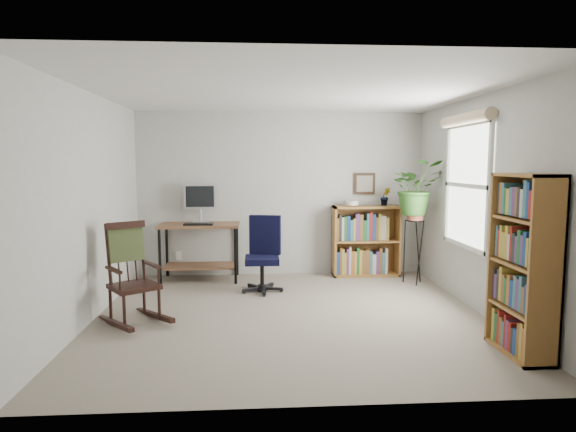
{
  "coord_description": "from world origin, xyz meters",
  "views": [
    {
      "loc": [
        -0.36,
        -5.1,
        1.65
      ],
      "look_at": [
        0.0,
        0.4,
        1.05
      ],
      "focal_mm": 30.0,
      "sensor_mm": 36.0,
      "label": 1
    }
  ],
  "objects": [
    {
      "name": "floor",
      "position": [
        0.0,
        0.0,
        0.0
      ],
      "size": [
        4.2,
        4.0,
        0.0
      ],
      "primitive_type": "cube",
      "color": "gray",
      "rests_on": "ground"
    },
    {
      "name": "ceiling",
      "position": [
        0.0,
        0.0,
        2.4
      ],
      "size": [
        4.2,
        4.0,
        0.0
      ],
      "primitive_type": "cube",
      "color": "silver",
      "rests_on": "ground"
    },
    {
      "name": "wall_back",
      "position": [
        0.0,
        2.0,
        1.2
      ],
      "size": [
        4.2,
        0.0,
        2.4
      ],
      "primitive_type": "cube",
      "color": "#B2B2AD",
      "rests_on": "ground"
    },
    {
      "name": "wall_front",
      "position": [
        0.0,
        -2.0,
        1.2
      ],
      "size": [
        4.2,
        0.0,
        2.4
      ],
      "primitive_type": "cube",
      "color": "#B2B2AD",
      "rests_on": "ground"
    },
    {
      "name": "wall_left",
      "position": [
        -2.1,
        0.0,
        1.2
      ],
      "size": [
        0.0,
        4.0,
        2.4
      ],
      "primitive_type": "cube",
      "color": "#B2B2AD",
      "rests_on": "ground"
    },
    {
      "name": "wall_right",
      "position": [
        2.1,
        0.0,
        1.2
      ],
      "size": [
        0.0,
        4.0,
        2.4
      ],
      "primitive_type": "cube",
      "color": "#B2B2AD",
      "rests_on": "ground"
    },
    {
      "name": "window",
      "position": [
        2.06,
        0.3,
        1.4
      ],
      "size": [
        0.12,
        1.2,
        1.5
      ],
      "primitive_type": null,
      "color": "silver",
      "rests_on": "wall_right"
    },
    {
      "name": "desk",
      "position": [
        -1.17,
        1.7,
        0.4
      ],
      "size": [
        1.12,
        0.61,
        0.8
      ],
      "primitive_type": null,
      "color": "brown",
      "rests_on": "floor"
    },
    {
      "name": "monitor",
      "position": [
        -1.17,
        1.84,
        1.08
      ],
      "size": [
        0.46,
        0.16,
        0.56
      ],
      "primitive_type": null,
      "color": "#AFAFB4",
      "rests_on": "desk"
    },
    {
      "name": "keyboard",
      "position": [
        -1.17,
        1.58,
        0.82
      ],
      "size": [
        0.4,
        0.15,
        0.02
      ],
      "primitive_type": "cube",
      "color": "black",
      "rests_on": "desk"
    },
    {
      "name": "office_chair",
      "position": [
        -0.3,
        1.01,
        0.5
      ],
      "size": [
        0.65,
        0.65,
        0.99
      ],
      "primitive_type": null,
      "rotation": [
        0.0,
        0.0,
        -0.23
      ],
      "color": "black",
      "rests_on": "floor"
    },
    {
      "name": "rocking_chair",
      "position": [
        -1.63,
        -0.14,
        0.53
      ],
      "size": [
        0.98,
        1.07,
        1.06
      ],
      "primitive_type": null,
      "rotation": [
        0.0,
        0.0,
        0.63
      ],
      "color": "black",
      "rests_on": "floor"
    },
    {
      "name": "low_bookshelf",
      "position": [
        1.25,
        1.82,
        0.52
      ],
      "size": [
        0.98,
        0.33,
        1.04
      ],
      "primitive_type": null,
      "color": "olive",
      "rests_on": "floor"
    },
    {
      "name": "tall_bookshelf",
      "position": [
        1.92,
        -1.19,
        0.79
      ],
      "size": [
        0.29,
        0.69,
        1.57
      ],
      "primitive_type": null,
      "color": "olive",
      "rests_on": "floor"
    },
    {
      "name": "plant_stand",
      "position": [
        1.8,
        1.29,
        0.52
      ],
      "size": [
        0.36,
        0.36,
        1.03
      ],
      "primitive_type": null,
      "rotation": [
        0.0,
        0.0,
        0.31
      ],
      "color": "black",
      "rests_on": "floor"
    },
    {
      "name": "spider_plant",
      "position": [
        1.8,
        1.29,
        1.69
      ],
      "size": [
        1.69,
        1.88,
        1.46
      ],
      "primitive_type": "imported",
      "color": "#2C5C20",
      "rests_on": "plant_stand"
    },
    {
      "name": "potted_plant_small",
      "position": [
        1.53,
        1.83,
        1.09
      ],
      "size": [
        0.13,
        0.24,
        0.11
      ],
      "primitive_type": "imported",
      "color": "#2C5C20",
      "rests_on": "low_bookshelf"
    },
    {
      "name": "framed_picture",
      "position": [
        1.25,
        1.97,
        1.35
      ],
      "size": [
        0.32,
        0.04,
        0.32
      ],
      "primitive_type": null,
      "color": "black",
      "rests_on": "wall_back"
    }
  ]
}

